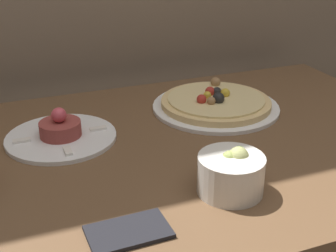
{
  "coord_description": "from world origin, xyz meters",
  "views": [
    {
      "loc": [
        -0.39,
        -0.47,
        1.22
      ],
      "look_at": [
        -0.03,
        0.44,
        0.77
      ],
      "focal_mm": 50.0,
      "sensor_mm": 36.0,
      "label": 1
    }
  ],
  "objects": [
    {
      "name": "dining_table",
      "position": [
        0.0,
        0.42,
        0.64
      ],
      "size": [
        1.28,
        0.83,
        0.73
      ],
      "color": "brown",
      "rests_on": "ground_plane"
    },
    {
      "name": "pizza_plate",
      "position": [
        0.16,
        0.58,
        0.75
      ],
      "size": [
        0.34,
        0.34,
        0.06
      ],
      "color": "white",
      "rests_on": "dining_table"
    },
    {
      "name": "tartare_plate",
      "position": [
        -0.26,
        0.54,
        0.75
      ],
      "size": [
        0.26,
        0.26,
        0.08
      ],
      "color": "white",
      "rests_on": "dining_table"
    },
    {
      "name": "small_bowl",
      "position": [
        0.0,
        0.2,
        0.77
      ],
      "size": [
        0.13,
        0.13,
        0.09
      ],
      "color": "silver",
      "rests_on": "dining_table"
    },
    {
      "name": "napkin",
      "position": [
        -0.22,
        0.14,
        0.74
      ],
      "size": [
        0.14,
        0.09,
        0.01
      ],
      "color": "black",
      "rests_on": "dining_table"
    }
  ]
}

